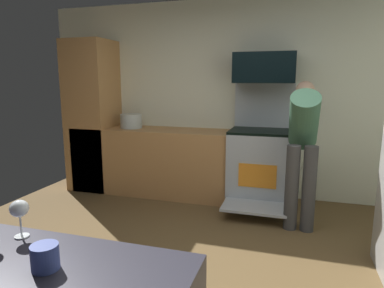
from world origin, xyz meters
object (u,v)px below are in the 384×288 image
at_px(mug_tea, 45,257).
at_px(wine_glass_extra, 19,210).
at_px(person_cook, 303,142).
at_px(oven_range, 260,165).
at_px(stock_pot, 131,121).
at_px(microwave, 265,68).

bearing_deg(mug_tea, wine_glass_extra, 146.65).
bearing_deg(wine_glass_extra, person_cook, 65.62).
height_order(oven_range, stock_pot, oven_range).
bearing_deg(oven_range, mug_tea, -97.41).
bearing_deg(oven_range, stock_pot, 179.51).
relative_size(person_cook, stock_pot, 5.19).
bearing_deg(stock_pot, oven_range, -0.49).
bearing_deg(person_cook, wine_glass_extra, -114.38).
relative_size(wine_glass_extra, stock_pot, 0.55).
bearing_deg(microwave, stock_pot, -177.43).
distance_m(person_cook, stock_pot, 2.33).
distance_m(microwave, mug_tea, 3.53).
bearing_deg(microwave, person_cook, -53.24).
distance_m(oven_range, person_cook, 0.83).
distance_m(oven_range, wine_glass_extra, 3.26).
height_order(mug_tea, stock_pot, stock_pot).
height_order(microwave, stock_pot, microwave).
bearing_deg(mug_tea, microwave, 82.79).
distance_m(microwave, wine_glass_extra, 3.39).
bearing_deg(microwave, oven_range, -90.00).
bearing_deg(wine_glass_extra, microwave, 77.78).
bearing_deg(mug_tea, person_cook, 71.88).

